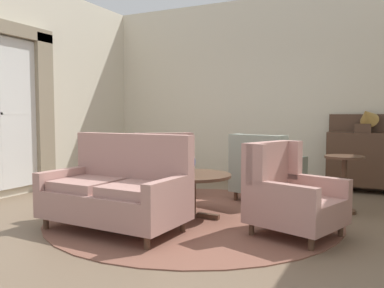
% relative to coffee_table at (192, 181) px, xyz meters
% --- Properties ---
extents(ground, '(8.86, 8.86, 0.00)m').
position_rel_coffee_table_xyz_m(ground, '(-0.01, -0.22, -0.45)').
color(ground, brown).
extents(wall_back, '(6.29, 0.08, 3.39)m').
position_rel_coffee_table_xyz_m(wall_back, '(-0.01, 2.94, 1.25)').
color(wall_back, beige).
rests_on(wall_back, ground).
extents(wall_left, '(0.08, 4.43, 3.39)m').
position_rel_coffee_table_xyz_m(wall_left, '(-3.08, 0.73, 1.25)').
color(wall_left, beige).
rests_on(wall_left, ground).
extents(baseboard_back, '(6.13, 0.03, 0.12)m').
position_rel_coffee_table_xyz_m(baseboard_back, '(-0.01, 2.89, -0.39)').
color(baseboard_back, '#4C3323').
rests_on(baseboard_back, ground).
extents(area_rug, '(3.53, 3.53, 0.01)m').
position_rel_coffee_table_xyz_m(area_rug, '(-0.01, 0.08, -0.44)').
color(area_rug, brown).
rests_on(area_rug, ground).
extents(window_with_curtains, '(0.12, 1.92, 2.56)m').
position_rel_coffee_table_xyz_m(window_with_curtains, '(-2.98, -0.24, 0.98)').
color(window_with_curtains, silver).
extents(coffee_table, '(0.95, 0.95, 0.53)m').
position_rel_coffee_table_xyz_m(coffee_table, '(0.00, 0.00, 0.00)').
color(coffee_table, '#4C3323').
rests_on(coffee_table, ground).
extents(porcelain_vase, '(0.16, 0.16, 0.36)m').
position_rel_coffee_table_xyz_m(porcelain_vase, '(-0.03, -0.02, 0.24)').
color(porcelain_vase, '#384C93').
rests_on(porcelain_vase, coffee_table).
extents(settee, '(1.58, 0.90, 1.03)m').
position_rel_coffee_table_xyz_m(settee, '(-0.50, -0.82, -0.03)').
color(settee, tan).
rests_on(settee, ground).
extents(armchair_near_sideboard, '(1.20, 1.21, 0.99)m').
position_rel_coffee_table_xyz_m(armchair_near_sideboard, '(-0.91, 0.83, -0.03)').
color(armchair_near_sideboard, tan).
rests_on(armchair_near_sideboard, ground).
extents(armchair_far_left, '(1.03, 0.99, 0.96)m').
position_rel_coffee_table_xyz_m(armchair_far_left, '(1.21, -0.20, -0.03)').
color(armchair_far_left, tan).
rests_on(armchair_far_left, ground).
extents(armchair_back_corner, '(1.02, 1.05, 0.97)m').
position_rel_coffee_table_xyz_m(armchair_back_corner, '(0.56, 1.29, -0.03)').
color(armchair_back_corner, gray).
rests_on(armchair_back_corner, ground).
extents(side_table, '(0.49, 0.49, 0.73)m').
position_rel_coffee_table_xyz_m(side_table, '(1.64, 1.06, -0.01)').
color(side_table, '#4C3323').
rests_on(side_table, ground).
extents(sideboard, '(1.08, 0.37, 1.26)m').
position_rel_coffee_table_xyz_m(sideboard, '(1.78, 2.65, 0.11)').
color(sideboard, '#4C3323').
rests_on(sideboard, ground).
extents(gramophone, '(0.39, 0.45, 0.46)m').
position_rel_coffee_table_xyz_m(gramophone, '(1.83, 2.56, 0.74)').
color(gramophone, '#4C3323').
rests_on(gramophone, sideboard).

